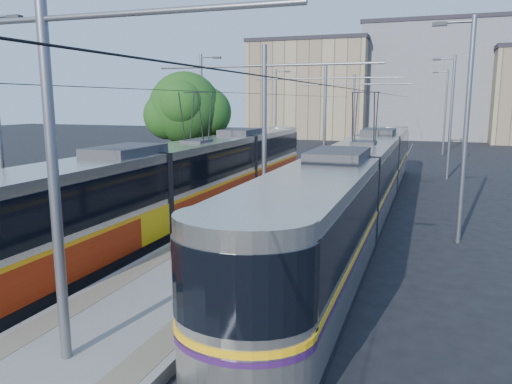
% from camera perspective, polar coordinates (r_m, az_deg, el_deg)
% --- Properties ---
extents(ground, '(160.00, 160.00, 0.00)m').
position_cam_1_polar(ground, '(13.81, -9.84, -11.62)').
color(ground, black).
rests_on(ground, ground).
extents(platform, '(4.00, 50.00, 0.30)m').
position_cam_1_polar(platform, '(29.27, 6.49, 0.51)').
color(platform, gray).
rests_on(platform, ground).
extents(tactile_strip_left, '(0.70, 50.00, 0.01)m').
position_cam_1_polar(tactile_strip_left, '(29.59, 3.76, 0.97)').
color(tactile_strip_left, gray).
rests_on(tactile_strip_left, platform).
extents(tactile_strip_right, '(0.70, 50.00, 0.01)m').
position_cam_1_polar(tactile_strip_right, '(28.96, 9.29, 0.65)').
color(tactile_strip_right, gray).
rests_on(tactile_strip_right, platform).
extents(rails, '(8.71, 70.00, 0.03)m').
position_cam_1_polar(rails, '(29.29, 6.48, 0.25)').
color(rails, gray).
rests_on(rails, ground).
extents(tram_left, '(2.43, 28.01, 5.50)m').
position_cam_1_polar(tram_left, '(22.89, -6.70, 1.70)').
color(tram_left, black).
rests_on(tram_left, ground).
extents(tram_right, '(2.43, 31.59, 5.50)m').
position_cam_1_polar(tram_right, '(22.48, 12.08, 1.77)').
color(tram_right, black).
rests_on(tram_right, ground).
extents(catenary, '(9.20, 70.00, 7.00)m').
position_cam_1_polar(catenary, '(26.08, 5.27, 9.00)').
color(catenary, slate).
rests_on(catenary, platform).
extents(street_lamps, '(15.18, 38.22, 8.00)m').
position_cam_1_polar(street_lamps, '(32.77, 8.21, 8.62)').
color(street_lamps, slate).
rests_on(street_lamps, ground).
extents(shelter, '(0.72, 1.01, 2.06)m').
position_cam_1_polar(shelter, '(25.26, 6.11, 1.77)').
color(shelter, black).
rests_on(shelter, platform).
extents(tree, '(4.72, 4.36, 6.85)m').
position_cam_1_polar(tree, '(30.49, -7.47, 9.36)').
color(tree, '#382314').
rests_on(tree, ground).
extents(building_left, '(16.32, 12.24, 13.40)m').
position_cam_1_polar(building_left, '(73.00, 6.48, 11.57)').
color(building_left, '#988B67').
rests_on(building_left, ground).
extents(building_centre, '(18.36, 14.28, 15.50)m').
position_cam_1_polar(building_centre, '(75.18, 19.45, 11.82)').
color(building_centre, gray).
rests_on(building_centre, ground).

